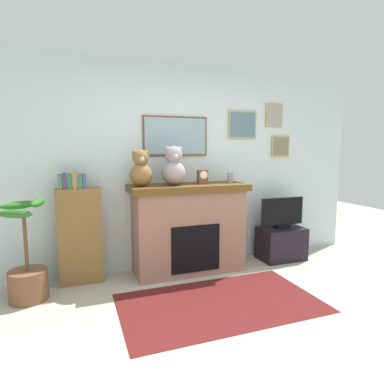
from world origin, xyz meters
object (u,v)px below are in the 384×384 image
at_px(tv_stand, 281,243).
at_px(teddy_bear_grey, 141,170).
at_px(potted_plant, 28,272).
at_px(fireplace, 188,228).
at_px(bookshelf, 80,233).
at_px(television, 282,213).
at_px(teddy_bear_cream, 174,168).
at_px(mantel_clock, 202,177).
at_px(candle_jar, 230,178).

bearing_deg(tv_stand, teddy_bear_grey, 179.48).
bearing_deg(potted_plant, fireplace, 6.23).
xyz_separation_m(fireplace, bookshelf, (-1.28, 0.06, 0.03)).
relative_size(fireplace, bookshelf, 1.14).
distance_m(potted_plant, television, 3.17).
height_order(potted_plant, tv_stand, potted_plant).
bearing_deg(tv_stand, fireplace, 178.49).
relative_size(bookshelf, teddy_bear_cream, 2.76).
relative_size(fireplace, teddy_bear_cream, 3.14).
bearing_deg(bookshelf, fireplace, -2.87).
bearing_deg(television, mantel_clock, 179.11).
xyz_separation_m(mantel_clock, teddy_bear_cream, (-0.37, 0.00, 0.12)).
relative_size(tv_stand, teddy_bear_grey, 1.46).
xyz_separation_m(fireplace, teddy_bear_cream, (-0.19, -0.02, 0.75)).
height_order(potted_plant, television, potted_plant).
bearing_deg(bookshelf, teddy_bear_grey, -6.77).
xyz_separation_m(teddy_bear_grey, teddy_bear_cream, (0.39, -0.00, 0.02)).
distance_m(mantel_clock, teddy_bear_grey, 0.77).
relative_size(bookshelf, television, 1.97).
bearing_deg(candle_jar, mantel_clock, -179.79).
bearing_deg(mantel_clock, television, -0.89).
bearing_deg(mantel_clock, fireplace, 173.90).
bearing_deg(fireplace, potted_plant, -173.77).
relative_size(tv_stand, teddy_bear_cream, 1.33).
bearing_deg(fireplace, teddy_bear_cream, -174.50).
distance_m(bookshelf, teddy_bear_grey, 0.99).
bearing_deg(candle_jar, fireplace, 178.20).
height_order(potted_plant, candle_jar, candle_jar).
relative_size(television, teddy_bear_grey, 1.53).
relative_size(fireplace, candle_jar, 11.12).
height_order(tv_stand, mantel_clock, mantel_clock).
bearing_deg(tv_stand, bookshelf, 177.83).
relative_size(television, teddy_bear_cream, 1.40).
bearing_deg(television, teddy_bear_grey, 179.43).
height_order(candle_jar, mantel_clock, mantel_clock).
bearing_deg(teddy_bear_grey, fireplace, 1.79).
xyz_separation_m(tv_stand, teddy_bear_grey, (-1.94, 0.02, 1.07)).
distance_m(fireplace, candle_jar, 0.83).
bearing_deg(bookshelf, tv_stand, -2.17).
distance_m(potted_plant, mantel_clock, 2.17).
relative_size(potted_plant, candle_jar, 7.98).
xyz_separation_m(potted_plant, mantel_clock, (1.97, 0.18, 0.89)).
distance_m(potted_plant, teddy_bear_cream, 1.90).
bearing_deg(potted_plant, teddy_bear_grey, 8.36).
bearing_deg(potted_plant, teddy_bear_cream, 6.32).
height_order(fireplace, bookshelf, bookshelf).
height_order(tv_stand, candle_jar, candle_jar).
bearing_deg(candle_jar, bookshelf, 177.46).
relative_size(bookshelf, potted_plant, 1.22).
height_order(fireplace, candle_jar, candle_jar).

